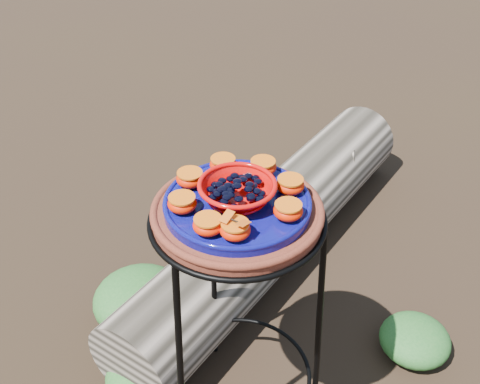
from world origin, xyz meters
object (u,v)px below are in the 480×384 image
object	(u,v)px
red_bowl	(237,192)
driftwood_log	(272,226)
plant_stand	(238,325)
cobalt_plate	(237,204)
terracotta_saucer	(237,214)

from	to	relation	value
red_bowl	driftwood_log	distance (m)	0.92
plant_stand	cobalt_plate	bearing A→B (deg)	0.00
plant_stand	red_bowl	size ratio (longest dim) A/B	4.31
terracotta_saucer	driftwood_log	size ratio (longest dim) A/B	0.24
cobalt_plate	red_bowl	bearing A→B (deg)	0.00
terracotta_saucer	plant_stand	bearing A→B (deg)	0.00
cobalt_plate	terracotta_saucer	bearing A→B (deg)	0.00
red_bowl	driftwood_log	world-z (taller)	red_bowl
plant_stand	driftwood_log	distance (m)	0.70
terracotta_saucer	red_bowl	distance (m)	0.06
terracotta_saucer	cobalt_plate	world-z (taller)	cobalt_plate
terracotta_saucer	cobalt_plate	xyz separation A→B (m)	(0.00, 0.00, 0.03)
terracotta_saucer	driftwood_log	bearing A→B (deg)	59.87
plant_stand	driftwood_log	size ratio (longest dim) A/B	0.45
red_bowl	cobalt_plate	bearing A→B (deg)	0.00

